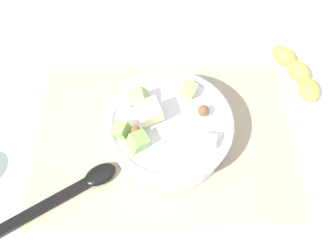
# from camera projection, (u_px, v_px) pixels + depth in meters

# --- Properties ---
(ground_plane) EXTENTS (2.40, 2.40, 0.00)m
(ground_plane) POSITION_uv_depth(u_px,v_px,m) (163.00, 138.00, 0.65)
(ground_plane) COLOR silver
(placemat) EXTENTS (0.47, 0.33, 0.01)m
(placemat) POSITION_uv_depth(u_px,v_px,m) (163.00, 137.00, 0.65)
(placemat) COLOR tan
(placemat) RESTS_ON ground_plane
(salad_bowl) EXTENTS (0.22, 0.22, 0.10)m
(salad_bowl) POSITION_uv_depth(u_px,v_px,m) (167.00, 128.00, 0.61)
(salad_bowl) COLOR white
(salad_bowl) RESTS_ON placemat
(serving_spoon) EXTENTS (0.21, 0.14, 0.01)m
(serving_spoon) POSITION_uv_depth(u_px,v_px,m) (74.00, 189.00, 0.59)
(serving_spoon) COLOR black
(serving_spoon) RESTS_ON placemat
(banana_whole) EXTENTS (0.08, 0.15, 0.04)m
(banana_whole) POSITION_uv_depth(u_px,v_px,m) (296.00, 72.00, 0.70)
(banana_whole) COLOR yellow
(banana_whole) RESTS_ON ground_plane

